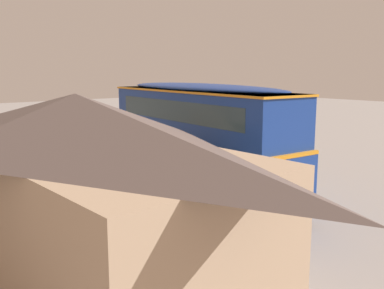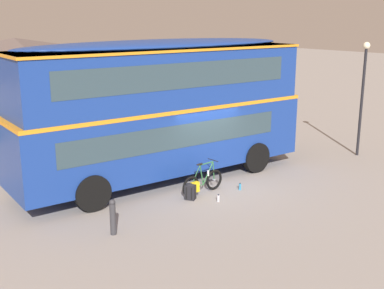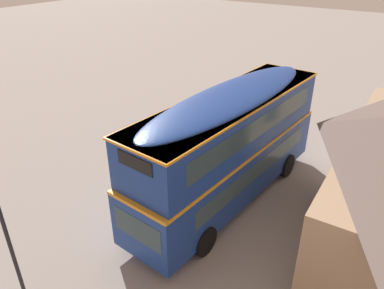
# 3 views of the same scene
# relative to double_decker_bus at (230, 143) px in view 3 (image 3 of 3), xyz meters

# --- Properties ---
(ground_plane) EXTENTS (120.00, 120.00, 0.00)m
(ground_plane) POSITION_rel_double_decker_bus_xyz_m (0.84, -1.41, -2.64)
(ground_plane) COLOR gray
(double_decker_bus) EXTENTS (10.50, 3.35, 4.79)m
(double_decker_bus) POSITION_rel_double_decker_bus_xyz_m (0.00, 0.00, 0.00)
(double_decker_bus) COLOR black
(double_decker_bus) RESTS_ON ground
(touring_bicycle) EXTENTS (1.69, 0.49, 1.03)m
(touring_bicycle) POSITION_rel_double_decker_bus_xyz_m (0.08, -1.90, -2.27)
(touring_bicycle) COLOR black
(touring_bicycle) RESTS_ON ground
(backpack_on_ground) EXTENTS (0.37, 0.39, 0.52)m
(backpack_on_ground) POSITION_rel_double_decker_bus_xyz_m (-0.52, -2.05, -2.37)
(backpack_on_ground) COLOR black
(backpack_on_ground) RESTS_ON ground
(water_bottle_blue_sports) EXTENTS (0.08, 0.08, 0.24)m
(water_bottle_blue_sports) POSITION_rel_double_decker_bus_xyz_m (1.27, -2.45, -2.53)
(water_bottle_blue_sports) COLOR #338CBF
(water_bottle_blue_sports) RESTS_ON ground
(water_bottle_clear_plastic) EXTENTS (0.07, 0.07, 0.24)m
(water_bottle_clear_plastic) POSITION_rel_double_decker_bus_xyz_m (0.00, -2.76, -2.53)
(water_bottle_clear_plastic) COLOR silver
(water_bottle_clear_plastic) RESTS_ON ground
(street_lamp) EXTENTS (0.28, 0.28, 4.55)m
(street_lamp) POSITION_rel_double_decker_bus_xyz_m (7.93, -2.58, 0.17)
(street_lamp) COLOR black
(street_lamp) RESTS_ON ground
(kerb_bollard) EXTENTS (0.16, 0.16, 0.97)m
(kerb_bollard) POSITION_rel_double_decker_bus_xyz_m (-3.68, -2.70, -2.15)
(kerb_bollard) COLOR #333338
(kerb_bollard) RESTS_ON ground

